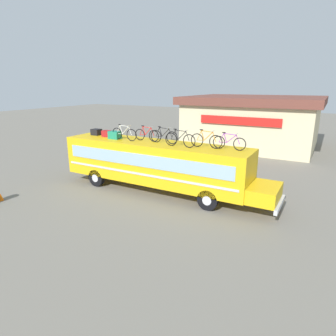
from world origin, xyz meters
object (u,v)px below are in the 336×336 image
Objects in this scene: luggage_bag_1 at (96,132)px; rooftop_bicycle_2 at (147,135)px; bus at (157,163)px; luggage_bag_2 at (107,134)px; rooftop_bicycle_4 at (180,139)px; rooftop_bicycle_1 at (124,134)px; rooftop_bicycle_5 at (206,140)px; rooftop_bicycle_6 at (229,142)px; luggage_bag_3 at (115,135)px; traffic_cone at (0,196)px; rooftop_bicycle_3 at (164,136)px.

luggage_bag_1 is 3.98m from rooftop_bicycle_2.
luggage_bag_2 reaches higher than bus.
rooftop_bicycle_2 is at bearing 167.91° from rooftop_bicycle_4.
rooftop_bicycle_1 is (2.71, -0.60, 0.19)m from luggage_bag_1.
rooftop_bicycle_5 is (1.29, 0.43, 0.00)m from rooftop_bicycle_4.
rooftop_bicycle_6 is (1.16, 0.15, -0.03)m from rooftop_bicycle_5.
rooftop_bicycle_2 is at bearing 178.72° from rooftop_bicycle_5.
rooftop_bicycle_6 is (8.83, -0.06, 0.17)m from luggage_bag_1.
rooftop_bicycle_4 reaches higher than rooftop_bicycle_1.
luggage_bag_3 is 5.77m from rooftop_bicycle_5.
rooftop_bicycle_4 reaches higher than traffic_cone.
traffic_cone is (-6.59, -5.40, -1.46)m from bus.
traffic_cone is (-10.68, -5.64, -2.99)m from rooftop_bicycle_6.
luggage_bag_2 is (1.00, -0.16, 0.00)m from luggage_bag_1.
luggage_bag_1 is 0.83× the size of luggage_bag_3.
rooftop_bicycle_2 is (-0.77, 0.18, 1.54)m from bus.
rooftop_bicycle_6 is (2.45, 0.59, -0.03)m from rooftop_bicycle_4.
bus is 7.34× the size of rooftop_bicycle_5.
luggage_bag_2 is 0.33× the size of rooftop_bicycle_2.
rooftop_bicycle_2 is 0.92× the size of rooftop_bicycle_4.
luggage_bag_1 is at bearing 176.23° from bus.
luggage_bag_1 is at bearing 170.84° from luggage_bag_2.
luggage_bag_1 is at bearing 178.08° from rooftop_bicycle_2.
rooftop_bicycle_6 reaches higher than luggage_bag_1.
rooftop_bicycle_1 is at bearing -174.97° from rooftop_bicycle_6.
rooftop_bicycle_3 is (2.45, 0.38, -0.00)m from rooftop_bicycle_1.
rooftop_bicycle_5 is at bearing 4.46° from rooftop_bicycle_1.
rooftop_bicycle_5 is (5.76, 0.25, 0.16)m from luggage_bag_3.
rooftop_bicycle_1 is 3.67m from rooftop_bicycle_4.
bus is 2.57m from rooftop_bicycle_1.
traffic_cone is at bearing -131.80° from rooftop_bicycle_1.
traffic_cone is (-4.56, -5.11, -3.02)m from rooftop_bicycle_1.
rooftop_bicycle_5 reaches higher than rooftop_bicycle_4.
rooftop_bicycle_1 is 1.01× the size of rooftop_bicycle_5.
bus is 22.01× the size of luggage_bag_1.
rooftop_bicycle_5 reaches higher than rooftop_bicycle_1.
rooftop_bicycle_1 reaches higher than traffic_cone.
luggage_bag_1 is 0.33× the size of rooftop_bicycle_1.
rooftop_bicycle_1 reaches higher than rooftop_bicycle_3.
rooftop_bicycle_2 reaches higher than bus.
rooftop_bicycle_3 reaches higher than luggage_bag_3.
rooftop_bicycle_2 is at bearing 9.27° from luggage_bag_3.
rooftop_bicycle_4 is at bearing -2.29° from luggage_bag_3.
luggage_bag_1 is 1.17× the size of traffic_cone.
rooftop_bicycle_4 is (6.39, -0.65, 0.19)m from luggage_bag_1.
luggage_bag_2 is at bearing 174.82° from rooftop_bicycle_4.
luggage_bag_3 is at bearing -170.73° from rooftop_bicycle_2.
rooftop_bicycle_2 is (2.07, 0.34, 0.14)m from luggage_bag_3.
luggage_bag_3 is 0.40× the size of rooftop_bicycle_4.
rooftop_bicycle_3 is 3.48× the size of traffic_cone.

